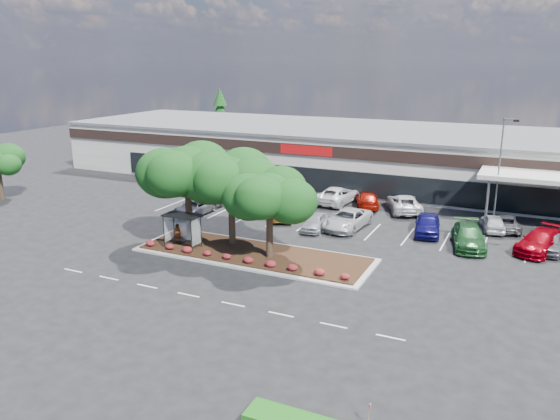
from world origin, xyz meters
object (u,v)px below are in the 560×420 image
at_px(light_pole, 499,179).
at_px(car_0, 194,208).
at_px(survey_stake, 369,411).
at_px(car_1, 202,203).

height_order(light_pole, car_0, light_pole).
xyz_separation_m(survey_stake, car_1, (-23.91, 24.79, 0.06)).
relative_size(light_pole, car_0, 1.86).
bearing_deg(light_pole, survey_stake, -94.35).
bearing_deg(survey_stake, car_1, 133.97).
bearing_deg(light_pole, car_0, -162.17).
relative_size(survey_stake, car_1, 0.20).
xyz_separation_m(car_0, car_1, (-0.27, 1.81, 0.00)).
distance_m(survey_stake, car_1, 34.45).
height_order(car_0, car_1, car_1).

